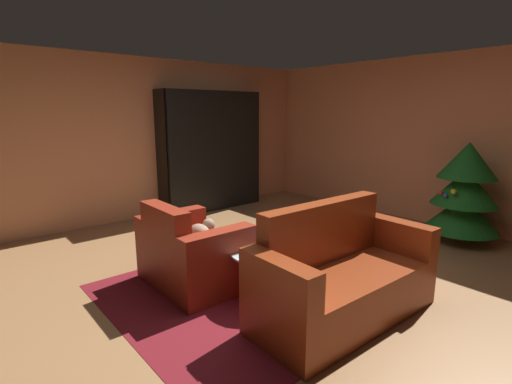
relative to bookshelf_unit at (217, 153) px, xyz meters
name	(u,v)px	position (x,y,z in m)	size (l,w,h in m)	color
ground_plane	(267,282)	(2.88, -1.40, -1.00)	(8.00, 8.00, 0.00)	#996C43
wall_back	(432,141)	(2.88, 1.96, 0.28)	(6.38, 0.06, 2.54)	tan
wall_left	(134,140)	(-0.27, -1.40, 0.28)	(0.06, 6.79, 2.54)	tan
area_rug	(253,289)	(2.92, -1.63, -0.99)	(2.38, 2.55, 0.01)	maroon
bookshelf_unit	(217,153)	(0.00, 0.00, 0.00)	(0.40, 1.89, 2.05)	black
armchair_red	(191,255)	(2.42, -2.01, -0.68)	(1.07, 0.77, 0.85)	maroon
couch_red	(341,279)	(3.77, -1.36, -0.67)	(0.77, 1.71, 0.95)	maroon
coffee_table	(268,255)	(3.09, -1.58, -0.59)	(0.72, 0.72, 0.44)	black
book_stack_on_table	(272,246)	(3.13, -1.57, -0.50)	(0.24, 0.19, 0.11)	gray
bottle_on_table	(267,249)	(3.23, -1.72, -0.46)	(0.07, 0.07, 0.23)	#175B1F
decorated_tree	(465,191)	(3.63, 1.41, -0.31)	(0.92, 0.92, 1.33)	brown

